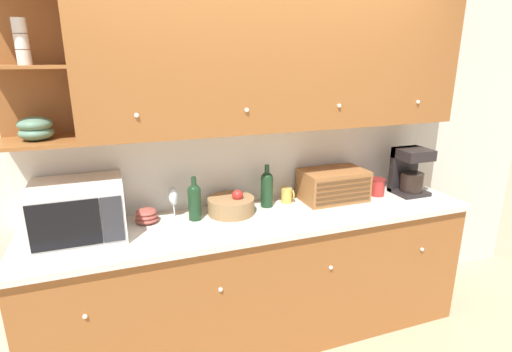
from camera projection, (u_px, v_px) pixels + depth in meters
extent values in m
plane|color=tan|center=(247.00, 311.00, 3.23)|extent=(24.00, 24.00, 0.00)
cube|color=beige|center=(244.00, 154.00, 2.88)|extent=(5.38, 0.06, 2.60)
cube|color=#935628|center=(260.00, 281.00, 2.82)|extent=(2.98, 0.62, 0.91)
cube|color=silver|center=(261.00, 219.00, 2.67)|extent=(3.00, 0.65, 0.04)
sphere|color=white|center=(85.00, 317.00, 2.12)|extent=(0.03, 0.03, 0.03)
sphere|color=white|center=(221.00, 290.00, 2.36)|extent=(0.03, 0.03, 0.03)
sphere|color=white|center=(331.00, 268.00, 2.60)|extent=(0.03, 0.03, 0.03)
sphere|color=white|center=(422.00, 249.00, 2.85)|extent=(0.03, 0.03, 0.03)
cube|color=silver|center=(246.00, 164.00, 2.87)|extent=(2.98, 0.01, 0.56)
cube|color=#935628|center=(284.00, 62.00, 2.58)|extent=(2.56, 0.35, 0.86)
cube|color=#935628|center=(30.00, 63.00, 2.24)|extent=(0.42, 0.02, 0.86)
cube|color=#935628|center=(38.00, 142.00, 2.22)|extent=(0.42, 0.35, 0.02)
cube|color=#935628|center=(26.00, 67.00, 2.10)|extent=(0.42, 0.35, 0.02)
sphere|color=white|center=(137.00, 115.00, 2.19)|extent=(0.03, 0.03, 0.03)
sphere|color=white|center=(247.00, 110.00, 2.40)|extent=(0.03, 0.03, 0.03)
sphere|color=white|center=(339.00, 106.00, 2.60)|extent=(0.03, 0.03, 0.03)
sphere|color=white|center=(418.00, 102.00, 2.81)|extent=(0.03, 0.03, 0.03)
ellipsoid|color=slate|center=(36.00, 133.00, 2.20)|extent=(0.18, 0.18, 0.08)
ellipsoid|color=slate|center=(35.00, 124.00, 2.19)|extent=(0.18, 0.18, 0.08)
cylinder|color=silver|center=(24.00, 58.00, 2.09)|extent=(0.07, 0.07, 0.07)
cylinder|color=silver|center=(22.00, 42.00, 2.06)|extent=(0.07, 0.07, 0.08)
cylinder|color=silver|center=(19.00, 25.00, 2.04)|extent=(0.07, 0.07, 0.08)
cube|color=silver|center=(79.00, 210.00, 2.33)|extent=(0.51, 0.42, 0.33)
cube|color=black|center=(65.00, 225.00, 2.12)|extent=(0.36, 0.01, 0.26)
cube|color=#2D2D33|center=(113.00, 219.00, 2.20)|extent=(0.11, 0.01, 0.26)
ellipsoid|color=#9E473D|center=(147.00, 219.00, 2.57)|extent=(0.15, 0.15, 0.04)
ellipsoid|color=#9E473D|center=(147.00, 216.00, 2.56)|extent=(0.14, 0.14, 0.04)
ellipsoid|color=#9E473D|center=(146.00, 212.00, 2.55)|extent=(0.13, 0.13, 0.04)
cylinder|color=silver|center=(175.00, 217.00, 2.66)|extent=(0.06, 0.06, 0.01)
cylinder|color=silver|center=(174.00, 210.00, 2.64)|extent=(0.01, 0.01, 0.08)
ellipsoid|color=silver|center=(173.00, 196.00, 2.61)|extent=(0.07, 0.07, 0.12)
cylinder|color=#19381E|center=(195.00, 205.00, 2.60)|extent=(0.09, 0.09, 0.20)
sphere|color=#19381E|center=(194.00, 191.00, 2.57)|extent=(0.09, 0.09, 0.09)
cylinder|color=#19381E|center=(194.00, 182.00, 2.55)|extent=(0.03, 0.03, 0.07)
cylinder|color=#937047|center=(231.00, 206.00, 2.71)|extent=(0.32, 0.32, 0.11)
sphere|color=red|center=(237.00, 195.00, 2.68)|extent=(0.08, 0.08, 0.08)
cylinder|color=#19381E|center=(267.00, 192.00, 2.82)|extent=(0.09, 0.09, 0.21)
sphere|color=#19381E|center=(267.00, 178.00, 2.79)|extent=(0.09, 0.09, 0.09)
cylinder|color=#19381E|center=(267.00, 170.00, 2.77)|extent=(0.03, 0.03, 0.07)
cylinder|color=gold|center=(287.00, 195.00, 2.91)|extent=(0.08, 0.08, 0.11)
torus|color=gold|center=(292.00, 194.00, 2.92)|extent=(0.01, 0.07, 0.07)
cube|color=#996033|center=(333.00, 185.00, 2.95)|extent=(0.47, 0.30, 0.23)
cube|color=#54351C|center=(343.00, 201.00, 2.84)|extent=(0.43, 0.01, 0.02)
cube|color=#54351C|center=(344.00, 196.00, 2.83)|extent=(0.43, 0.01, 0.02)
cube|color=#54351C|center=(344.00, 191.00, 2.81)|extent=(0.43, 0.01, 0.02)
cube|color=#54351C|center=(344.00, 186.00, 2.80)|extent=(0.43, 0.01, 0.02)
cube|color=#54351C|center=(345.00, 181.00, 2.79)|extent=(0.43, 0.01, 0.02)
cylinder|color=#B22D28|center=(377.00, 187.00, 3.06)|extent=(0.11, 0.11, 0.12)
cylinder|color=maroon|center=(378.00, 179.00, 3.04)|extent=(0.12, 0.12, 0.01)
cube|color=black|center=(409.00, 192.00, 3.10)|extent=(0.24, 0.23, 0.03)
cylinder|color=black|center=(412.00, 182.00, 3.06)|extent=(0.17, 0.17, 0.14)
cube|color=black|center=(404.00, 169.00, 3.14)|extent=(0.24, 0.05, 0.36)
cube|color=black|center=(413.00, 154.00, 3.02)|extent=(0.24, 0.23, 0.08)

